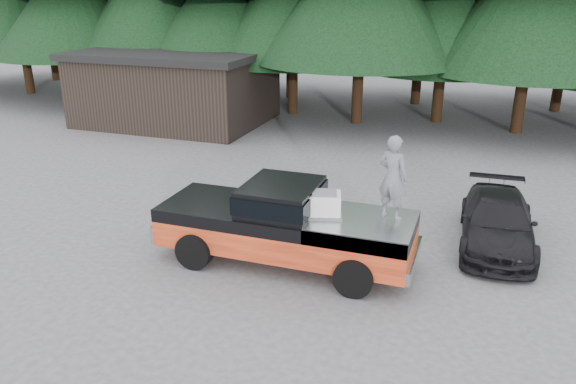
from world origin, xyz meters
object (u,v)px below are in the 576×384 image
(pickup_truck, at_px, (285,236))
(air_compressor, at_px, (324,205))
(parked_car, at_px, (497,222))
(man_on_bed, at_px, (393,177))
(utility_building, at_px, (177,86))

(pickup_truck, height_order, air_compressor, air_compressor)
(parked_car, bearing_deg, man_on_bed, -136.94)
(man_on_bed, bearing_deg, parked_car, -113.49)
(pickup_truck, distance_m, man_on_bed, 2.83)
(utility_building, bearing_deg, air_compressor, -48.43)
(air_compressor, relative_size, utility_building, 0.08)
(pickup_truck, relative_size, parked_car, 1.42)
(pickup_truck, height_order, parked_car, pickup_truck)
(pickup_truck, height_order, utility_building, utility_building)
(pickup_truck, relative_size, utility_building, 0.71)
(pickup_truck, distance_m, parked_car, 5.30)
(pickup_truck, height_order, man_on_bed, man_on_bed)
(man_on_bed, bearing_deg, pickup_truck, 28.42)
(pickup_truck, bearing_deg, air_compressor, -4.10)
(pickup_truck, xyz_separation_m, utility_building, (-9.60, 11.80, 1.00))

